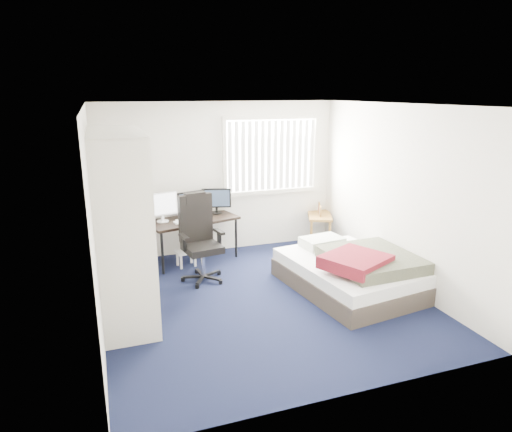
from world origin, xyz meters
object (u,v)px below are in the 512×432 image
at_px(bed, 352,271).
at_px(office_chair, 200,247).
at_px(desk, 192,216).
at_px(nightstand, 319,217).

bearing_deg(bed, office_chair, 150.32).
height_order(desk, office_chair, office_chair).
bearing_deg(office_chair, bed, -29.68).
height_order(desk, nightstand, desk).
relative_size(office_chair, bed, 0.61).
xyz_separation_m(office_chair, nightstand, (2.36, 0.89, -0.01)).
distance_m(desk, bed, 2.66).
bearing_deg(nightstand, office_chair, -159.39).
relative_size(desk, bed, 0.74).
relative_size(office_chair, nightstand, 1.43).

